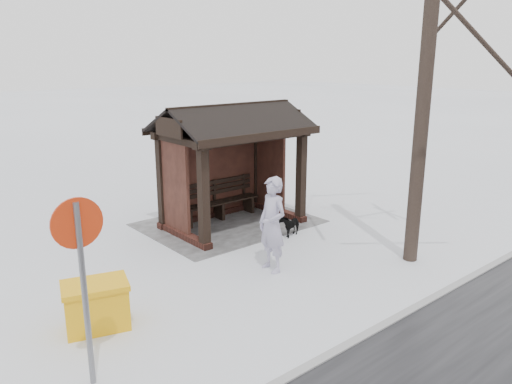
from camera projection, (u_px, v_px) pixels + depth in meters
ground at (234, 225)px, 12.78m from camera, size 120.00×120.00×0.00m
kerb at (425, 303)px, 8.71m from camera, size 120.00×0.15×0.06m
trampled_patch at (229, 223)px, 12.93m from camera, size 4.20×3.20×0.02m
bus_shelter at (229, 141)px, 12.33m from camera, size 3.60×2.40×3.09m
pedestrian at (272, 225)px, 9.84m from camera, size 0.50×0.73×1.93m
dog at (290, 225)px, 11.97m from camera, size 0.69×0.45×0.54m
grit_bin at (96, 305)px, 7.83m from camera, size 1.16×0.95×0.77m
road_sign at (80, 254)px, 6.13m from camera, size 0.65×0.09×2.54m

